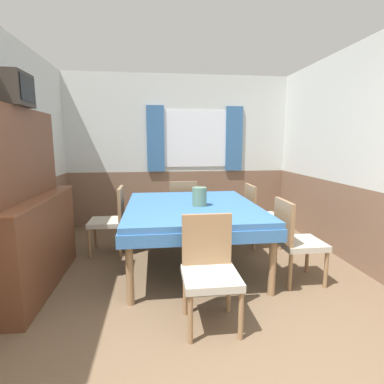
% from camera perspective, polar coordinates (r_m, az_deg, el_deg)
% --- Properties ---
extents(wall_back, '(4.22, 0.10, 2.60)m').
position_cam_1_polar(wall_back, '(5.31, -2.35, 7.85)').
color(wall_back, silver).
rests_on(wall_back, ground_plane).
extents(wall_left, '(0.05, 4.43, 2.60)m').
position_cam_1_polar(wall_left, '(3.59, -32.19, 5.36)').
color(wall_left, silver).
rests_on(wall_left, ground_plane).
extents(wall_right, '(0.05, 4.43, 2.60)m').
position_cam_1_polar(wall_right, '(4.02, 29.03, 5.92)').
color(wall_right, silver).
rests_on(wall_right, ground_plane).
extents(dining_table, '(1.53, 1.83, 0.74)m').
position_cam_1_polar(dining_table, '(3.53, 0.04, -3.98)').
color(dining_table, '#386BA8').
rests_on(dining_table, ground_plane).
extents(chair_right_near, '(0.44, 0.44, 0.88)m').
position_cam_1_polar(chair_right_near, '(3.35, 18.97, -8.32)').
color(chair_right_near, '#93704C').
rests_on(chair_right_near, ground_plane).
extents(chair_right_far, '(0.44, 0.44, 0.88)m').
position_cam_1_polar(chair_right_far, '(4.33, 12.57, -3.98)').
color(chair_right_far, '#93704C').
rests_on(chair_right_far, ground_plane).
extents(chair_head_near, '(0.44, 0.44, 0.88)m').
position_cam_1_polar(chair_head_near, '(2.49, 3.44, -14.08)').
color(chair_head_near, '#93704C').
rests_on(chair_head_near, ground_plane).
extents(chair_head_window, '(0.44, 0.44, 0.88)m').
position_cam_1_polar(chair_head_window, '(4.70, -1.71, -2.68)').
color(chair_head_window, '#93704C').
rests_on(chair_head_window, ground_plane).
extents(chair_left_far, '(0.44, 0.44, 0.88)m').
position_cam_1_polar(chair_left_far, '(4.13, -15.09, -4.75)').
color(chair_left_far, '#93704C').
rests_on(chair_left_far, ground_plane).
extents(sideboard, '(0.46, 1.58, 1.78)m').
position_cam_1_polar(sideboard, '(3.38, -29.02, -4.07)').
color(sideboard, brown).
rests_on(sideboard, ground_plane).
extents(tv, '(0.29, 0.37, 0.30)m').
position_cam_1_polar(tv, '(3.22, -31.25, 16.43)').
color(tv, '#2D2823').
rests_on(tv, sideboard).
extents(vase, '(0.17, 0.17, 0.21)m').
position_cam_1_polar(vase, '(3.43, 1.43, -0.88)').
color(vase, slate).
rests_on(vase, dining_table).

